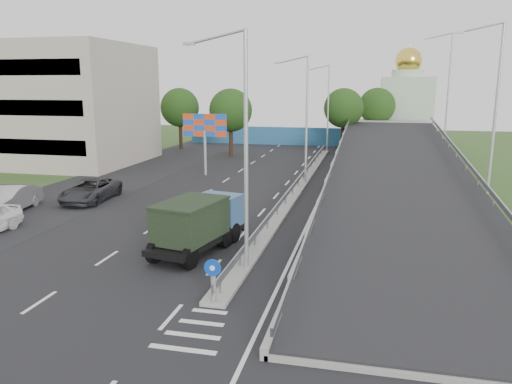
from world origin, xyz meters
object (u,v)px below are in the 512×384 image
(sign_bollard, at_px, (213,281))
(parked_car_b, at_px, (10,199))
(lamp_post_near, at_px, (242,139))
(billboard, at_px, (205,129))
(lamp_post_mid, at_px, (304,113))
(church, at_px, (406,104))
(parked_car_c, at_px, (91,190))
(dump_truck, at_px, (199,222))
(lamp_post_far, at_px, (327,103))

(sign_bollard, relative_size, parked_car_b, 0.33)
(lamp_post_near, distance_m, parked_car_b, 19.06)
(sign_bollard, xyz_separation_m, billboard, (-9.00, 25.83, 3.15))
(lamp_post_near, relative_size, lamp_post_mid, 1.00)
(lamp_post_near, relative_size, church, 0.73)
(lamp_post_near, distance_m, parked_car_c, 18.05)
(sign_bollard, distance_m, parked_car_c, 19.83)
(dump_truck, distance_m, parked_car_b, 15.12)
(church, relative_size, parked_car_b, 2.72)
(sign_bollard, bearing_deg, billboard, 109.21)
(lamp_post_far, height_order, parked_car_b, lamp_post_far)
(dump_truck, bearing_deg, church, 88.21)
(billboard, bearing_deg, parked_car_c, -112.07)
(sign_bollard, bearing_deg, lamp_post_mid, 89.74)
(lamp_post_near, distance_m, dump_truck, 5.55)
(sign_bollard, height_order, billboard, billboard)
(billboard, distance_m, dump_truck, 21.05)
(church, distance_m, parked_car_c, 49.66)
(lamp_post_far, bearing_deg, parked_car_c, -115.03)
(sign_bollard, height_order, parked_car_c, sign_bollard)
(lamp_post_near, distance_m, lamp_post_mid, 20.00)
(parked_car_b, bearing_deg, dump_truck, -23.74)
(billboard, distance_m, parked_car_b, 17.64)
(billboard, bearing_deg, dump_truck, -72.25)
(lamp_post_mid, height_order, church, church)
(sign_bollard, xyz_separation_m, dump_truck, (-2.64, 5.95, 0.45))
(billboard, relative_size, dump_truck, 0.86)
(lamp_post_far, relative_size, billboard, 1.83)
(lamp_post_near, distance_m, church, 54.90)
(dump_truck, bearing_deg, lamp_post_far, 97.75)
(church, height_order, parked_car_c, church)
(lamp_post_mid, height_order, parked_car_b, lamp_post_mid)
(church, xyz_separation_m, parked_car_c, (-23.64, -43.44, -4.53))
(lamp_post_mid, distance_m, parked_car_b, 22.29)
(lamp_post_near, xyz_separation_m, parked_car_c, (-13.75, 10.56, -5.03))
(billboard, bearing_deg, lamp_post_mid, -12.38)
(sign_bollard, distance_m, parked_car_b, 20.01)
(church, xyz_separation_m, parked_car_b, (-27.05, -47.34, -4.47))
(lamp_post_near, relative_size, billboard, 1.83)
(sign_bollard, distance_m, lamp_post_near, 6.12)
(lamp_post_mid, relative_size, dump_truck, 1.58)
(parked_car_c, bearing_deg, parked_car_b, -134.86)
(billboard, relative_size, parked_car_c, 0.98)
(lamp_post_mid, height_order, lamp_post_far, same)
(sign_bollard, relative_size, billboard, 0.30)
(parked_car_b, bearing_deg, lamp_post_mid, 31.60)
(sign_bollard, height_order, dump_truck, dump_truck)
(church, bearing_deg, sign_bollard, -99.81)
(parked_car_c, bearing_deg, lamp_post_far, 61.24)
(dump_truck, bearing_deg, lamp_post_near, -25.82)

